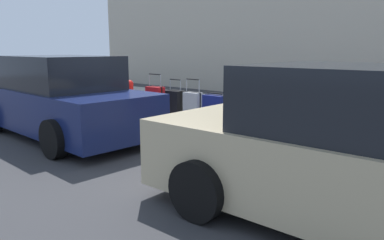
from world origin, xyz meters
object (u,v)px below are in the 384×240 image
at_px(bollard_post, 114,97).
at_px(parked_car_navy_1, 62,99).
at_px(suitcase_navy_5, 214,112).
at_px(suitcase_red_8, 155,103).
at_px(suitcase_maroon_3, 264,117).
at_px(suitcase_teal_4, 236,118).
at_px(suitcase_black_0, 363,137).
at_px(suitcase_silver_6, 193,108).
at_px(suitcase_red_1, 322,134).
at_px(fire_hydrant, 130,96).
at_px(parked_car_beige_0, 380,156).
at_px(suitcase_olive_2, 291,128).
at_px(suitcase_black_7, 175,106).

bearing_deg(bollard_post, parked_car_navy_1, 116.06).
bearing_deg(parked_car_navy_1, suitcase_navy_5, -136.09).
height_order(suitcase_red_8, parked_car_navy_1, parked_car_navy_1).
height_order(suitcase_maroon_3, suitcase_teal_4, suitcase_maroon_3).
height_order(suitcase_teal_4, suitcase_red_8, suitcase_red_8).
xyz_separation_m(suitcase_black_0, suitcase_silver_6, (3.50, -0.05, 0.05)).
xyz_separation_m(suitcase_red_1, bollard_post, (5.45, 0.09, 0.13)).
relative_size(suitcase_red_1, fire_hydrant, 0.68).
xyz_separation_m(suitcase_black_0, suitcase_teal_4, (2.33, 0.01, -0.01)).
bearing_deg(parked_car_beige_0, suitcase_maroon_3, -39.38).
height_order(suitcase_red_1, fire_hydrant, fire_hydrant).
xyz_separation_m(suitcase_olive_2, suitcase_silver_6, (2.32, -0.03, 0.09)).
xyz_separation_m(suitcase_olive_2, suitcase_navy_5, (1.74, -0.05, 0.08)).
distance_m(suitcase_maroon_3, suitcase_black_7, 2.30).
height_order(suitcase_maroon_3, suitcase_navy_5, suitcase_maroon_3).
distance_m(suitcase_teal_4, bollard_post, 3.75).
bearing_deg(suitcase_black_7, suitcase_black_0, 178.99).
bearing_deg(bollard_post, parked_car_beige_0, 164.29).
bearing_deg(suitcase_black_7, bollard_post, 5.28).
xyz_separation_m(suitcase_black_7, fire_hydrant, (1.57, 0.04, 0.09)).
bearing_deg(suitcase_maroon_3, parked_car_beige_0, 140.62).
height_order(suitcase_navy_5, parked_car_beige_0, parked_car_beige_0).
height_order(fire_hydrant, parked_car_navy_1, parked_car_navy_1).
relative_size(suitcase_black_0, suitcase_black_7, 0.91).
xyz_separation_m(suitcase_olive_2, suitcase_teal_4, (1.14, 0.04, 0.04)).
bearing_deg(suitcase_teal_4, suitcase_red_8, 0.40).
bearing_deg(suitcase_olive_2, suitcase_red_1, 174.74).
distance_m(suitcase_navy_5, suitcase_red_8, 1.67).
bearing_deg(suitcase_teal_4, suitcase_black_0, -179.65).
bearing_deg(suitcase_red_1, parked_car_navy_1, 24.10).
height_order(suitcase_navy_5, suitcase_silver_6, suitcase_silver_6).
relative_size(suitcase_red_1, suitcase_olive_2, 0.76).
distance_m(suitcase_silver_6, parked_car_beige_0, 4.79).
height_order(suitcase_teal_4, parked_car_beige_0, parked_car_beige_0).
bearing_deg(suitcase_teal_4, suitcase_red_1, 179.47).
height_order(suitcase_olive_2, bollard_post, bollard_post).
bearing_deg(bollard_post, suitcase_black_7, -174.72).
xyz_separation_m(suitcase_maroon_3, suitcase_navy_5, (1.18, -0.04, -0.04)).
xyz_separation_m(suitcase_navy_5, suitcase_black_7, (1.12, 0.00, 0.01)).
bearing_deg(suitcase_olive_2, suitcase_black_0, 178.91).
xyz_separation_m(suitcase_maroon_3, parked_car_navy_1, (3.39, 2.08, 0.23)).
bearing_deg(fire_hydrant, suitcase_silver_6, -179.44).
relative_size(suitcase_teal_4, suitcase_black_7, 0.87).
relative_size(suitcase_red_8, fire_hydrant, 1.25).
relative_size(suitcase_black_0, parked_car_navy_1, 0.19).
bearing_deg(suitcase_red_8, suitcase_black_0, -179.63).
relative_size(bollard_post, parked_car_beige_0, 0.17).
height_order(suitcase_black_7, fire_hydrant, suitcase_black_7).
xyz_separation_m(suitcase_red_1, fire_hydrant, (5.00, -0.06, 0.18)).
distance_m(suitcase_olive_2, parked_car_navy_1, 4.46).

